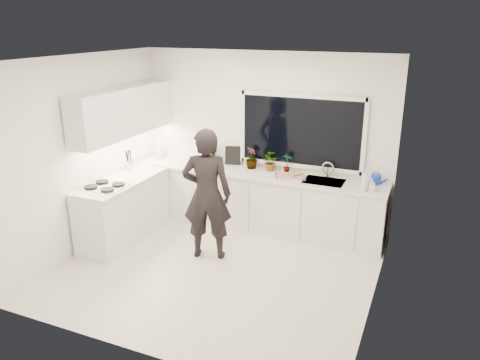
% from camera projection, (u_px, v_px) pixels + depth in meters
% --- Properties ---
extents(floor, '(4.00, 3.50, 0.02)m').
position_uv_depth(floor, '(215.00, 270.00, 6.16)').
color(floor, beige).
rests_on(floor, ground).
extents(wall_back, '(4.00, 0.02, 2.70)m').
position_uv_depth(wall_back, '(264.00, 140.00, 7.25)').
color(wall_back, white).
rests_on(wall_back, ground).
extents(wall_left, '(0.02, 3.50, 2.70)m').
position_uv_depth(wall_left, '(83.00, 155.00, 6.47)').
color(wall_left, white).
rests_on(wall_left, ground).
extents(wall_right, '(0.02, 3.50, 2.70)m').
position_uv_depth(wall_right, '(383.00, 195.00, 4.97)').
color(wall_right, white).
rests_on(wall_right, ground).
extents(ceiling, '(4.00, 3.50, 0.02)m').
position_uv_depth(ceiling, '(211.00, 58.00, 5.28)').
color(ceiling, white).
rests_on(ceiling, wall_back).
extents(window, '(1.80, 0.02, 1.00)m').
position_uv_depth(window, '(301.00, 132.00, 6.93)').
color(window, black).
rests_on(window, wall_back).
extents(base_cabinets_back, '(3.92, 0.58, 0.88)m').
position_uv_depth(base_cabinets_back, '(256.00, 202.00, 7.27)').
color(base_cabinets_back, white).
rests_on(base_cabinets_back, floor).
extents(base_cabinets_left, '(0.58, 1.60, 0.88)m').
position_uv_depth(base_cabinets_left, '(124.00, 210.00, 6.94)').
color(base_cabinets_left, white).
rests_on(base_cabinets_left, floor).
extents(countertop_back, '(3.94, 0.62, 0.04)m').
position_uv_depth(countertop_back, '(256.00, 174.00, 7.12)').
color(countertop_back, silver).
rests_on(countertop_back, base_cabinets_back).
extents(countertop_left, '(0.62, 1.60, 0.04)m').
position_uv_depth(countertop_left, '(122.00, 181.00, 6.79)').
color(countertop_left, silver).
rests_on(countertop_left, base_cabinets_left).
extents(upper_cabinets, '(0.34, 2.10, 0.70)m').
position_uv_depth(upper_cabinets, '(124.00, 112.00, 6.83)').
color(upper_cabinets, white).
rests_on(upper_cabinets, wall_left).
extents(sink, '(0.58, 0.42, 0.14)m').
position_uv_depth(sink, '(324.00, 184.00, 6.75)').
color(sink, silver).
rests_on(sink, countertop_back).
extents(faucet, '(0.03, 0.03, 0.22)m').
position_uv_depth(faucet, '(328.00, 170.00, 6.87)').
color(faucet, silver).
rests_on(faucet, countertop_back).
extents(stovetop, '(0.56, 0.48, 0.03)m').
position_uv_depth(stovetop, '(105.00, 186.00, 6.48)').
color(stovetop, black).
rests_on(stovetop, countertop_left).
extents(person, '(0.76, 0.62, 1.82)m').
position_uv_depth(person, '(207.00, 195.00, 6.24)').
color(person, black).
rests_on(person, floor).
extents(pizza_tray, '(0.52, 0.46, 0.03)m').
position_uv_depth(pizza_tray, '(290.00, 176.00, 6.88)').
color(pizza_tray, silver).
rests_on(pizza_tray, countertop_back).
extents(pizza, '(0.47, 0.41, 0.01)m').
position_uv_depth(pizza, '(290.00, 175.00, 6.88)').
color(pizza, red).
rests_on(pizza, pizza_tray).
extents(watering_can, '(0.14, 0.14, 0.13)m').
position_uv_depth(watering_can, '(376.00, 180.00, 6.59)').
color(watering_can, '#122DAF').
rests_on(watering_can, countertop_back).
extents(paper_towel_roll, '(0.13, 0.13, 0.26)m').
position_uv_depth(paper_towel_roll, '(160.00, 150.00, 7.82)').
color(paper_towel_roll, silver).
rests_on(paper_towel_roll, countertop_back).
extents(knife_block, '(0.16, 0.14, 0.22)m').
position_uv_depth(knife_block, '(208.00, 157.00, 7.54)').
color(knife_block, '#9B6648').
rests_on(knife_block, countertop_back).
extents(utensil_crock, '(0.13, 0.13, 0.16)m').
position_uv_depth(utensil_crock, '(129.00, 165.00, 7.22)').
color(utensil_crock, '#BABABF').
rests_on(utensil_crock, countertop_left).
extents(picture_frame_large, '(0.21, 0.11, 0.28)m').
position_uv_depth(picture_frame_large, '(210.00, 153.00, 7.62)').
color(picture_frame_large, black).
rests_on(picture_frame_large, countertop_back).
extents(picture_frame_small, '(0.24, 0.09, 0.30)m').
position_uv_depth(picture_frame_small, '(233.00, 155.00, 7.46)').
color(picture_frame_small, black).
rests_on(picture_frame_small, countertop_back).
extents(herb_plants, '(0.77, 0.31, 0.33)m').
position_uv_depth(herb_plants, '(266.00, 161.00, 7.17)').
color(herb_plants, '#26662D').
rests_on(herb_plants, countertop_back).
extents(soap_bottles, '(0.21, 0.14, 0.30)m').
position_uv_depth(soap_bottles, '(367.00, 181.00, 6.33)').
color(soap_bottles, '#D8BF66').
rests_on(soap_bottles, countertop_back).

